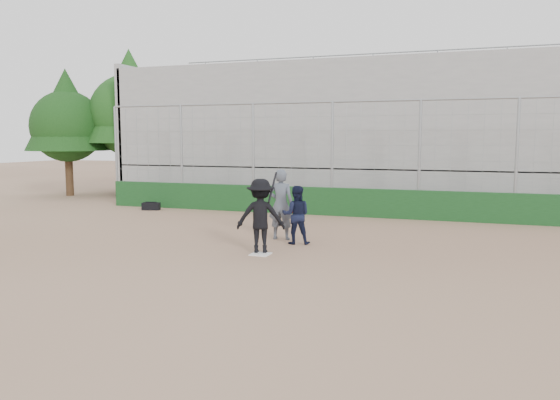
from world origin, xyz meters
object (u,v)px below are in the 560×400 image
(catcher_crouched, at_px, (296,224))
(equipment_bag, at_px, (151,206))
(batter_at_plate, at_px, (261,216))
(umpire, at_px, (281,208))

(catcher_crouched, relative_size, equipment_bag, 1.45)
(batter_at_plate, bearing_deg, catcher_crouched, 69.99)
(batter_at_plate, xyz_separation_m, catcher_crouched, (0.48, 1.31, -0.37))
(catcher_crouched, bearing_deg, equipment_bag, 147.49)
(batter_at_plate, distance_m, catcher_crouched, 1.44)
(batter_at_plate, bearing_deg, umpire, 93.67)
(umpire, height_order, equipment_bag, umpire)
(umpire, bearing_deg, catcher_crouched, 136.04)
(catcher_crouched, xyz_separation_m, equipment_bag, (-7.29, 4.65, -0.37))
(umpire, bearing_deg, equipment_bag, -35.29)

